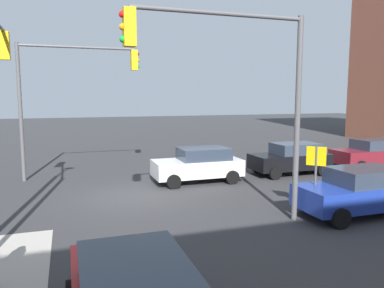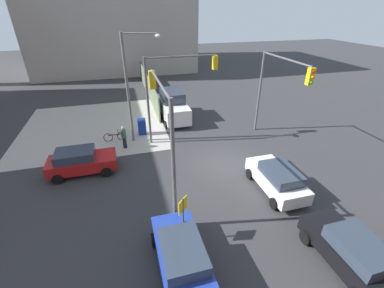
# 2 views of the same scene
# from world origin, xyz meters

# --- Properties ---
(ground_plane) EXTENTS (120.00, 120.00, 0.00)m
(ground_plane) POSITION_xyz_m (0.00, 0.00, 0.00)
(ground_plane) COLOR #333335
(sidewalk_corner) EXTENTS (12.00, 12.00, 0.01)m
(sidewalk_corner) POSITION_xyz_m (9.00, 9.00, 0.01)
(sidewalk_corner) COLOR #ADA89E
(sidewalk_corner) RESTS_ON ground
(construction_fence) EXTENTS (17.36, 0.12, 2.40)m
(construction_fence) POSITION_xyz_m (16.68, 3.20, 1.20)
(construction_fence) COLOR #607056
(construction_fence) RESTS_ON ground
(traffic_signal_nw_corner) EXTENTS (5.66, 0.36, 6.50)m
(traffic_signal_nw_corner) POSITION_xyz_m (-2.34, 4.50, 4.64)
(traffic_signal_nw_corner) COLOR #59595B
(traffic_signal_nw_corner) RESTS_ON ground
(traffic_signal_se_corner) EXTENTS (5.76, 0.36, 6.50)m
(traffic_signal_se_corner) POSITION_xyz_m (2.29, -4.50, 4.65)
(traffic_signal_se_corner) COLOR #59595B
(traffic_signal_se_corner) RESTS_ON ground
(traffic_signal_ne_corner) EXTENTS (0.36, 5.42, 6.50)m
(traffic_signal_ne_corner) POSITION_xyz_m (4.50, 2.44, 4.63)
(traffic_signal_ne_corner) COLOR #59595B
(traffic_signal_ne_corner) RESTS_ON ground
(street_lamp_corner) EXTENTS (1.07, 2.58, 8.00)m
(street_lamp_corner) POSITION_xyz_m (5.09, 5.45, 4.70)
(street_lamp_corner) COLOR slate
(street_lamp_corner) RESTS_ON ground
(warning_sign_two_way) EXTENTS (0.48, 0.48, 2.40)m
(warning_sign_two_way) POSITION_xyz_m (-5.40, 4.34, 1.64)
(warning_sign_two_way) COLOR #4C4C4C
(warning_sign_two_way) RESTS_ON ground
(mailbox_blue) EXTENTS (0.56, 0.64, 1.43)m
(mailbox_blue) POSITION_xyz_m (6.20, 5.00, 0.76)
(mailbox_blue) COLOR navy
(mailbox_blue) RESTS_ON ground
(sedan_white) EXTENTS (4.14, 2.02, 1.62)m
(sedan_white) POSITION_xyz_m (-3.37, -1.66, 0.84)
(sedan_white) COLOR white
(sedan_white) RESTS_ON ground
(sedan_blue) EXTENTS (4.10, 2.02, 1.62)m
(sedan_blue) POSITION_xyz_m (-6.85, 4.77, 0.84)
(sedan_blue) COLOR #1E389E
(sedan_blue) RESTS_ON ground
(hatchback_red) EXTENTS (2.02, 4.12, 1.62)m
(hatchback_red) POSITION_xyz_m (1.61, 9.28, 0.84)
(hatchback_red) COLOR #B21919
(hatchback_red) RESTS_ON ground
(sedan_black) EXTENTS (4.07, 2.02, 1.62)m
(sedan_black) POSITION_xyz_m (-8.52, -1.82, 0.84)
(sedan_black) COLOR black
(sedan_black) RESTS_ON ground
(van_white_delivery) EXTENTS (5.40, 2.32, 2.62)m
(van_white_delivery) POSITION_xyz_m (8.77, 1.80, 1.28)
(van_white_delivery) COLOR white
(van_white_delivery) RESTS_ON ground
(pedestrian_crossing) EXTENTS (0.36, 0.36, 1.76)m
(pedestrian_crossing) POSITION_xyz_m (4.20, 6.50, 0.92)
(pedestrian_crossing) COLOR #2D664C
(pedestrian_crossing) RESTS_ON ground
(bicycle_leaning_on_fence) EXTENTS (0.05, 1.75, 0.97)m
(bicycle_leaning_on_fence) POSITION_xyz_m (5.60, 7.20, 0.35)
(bicycle_leaning_on_fence) COLOR black
(bicycle_leaning_on_fence) RESTS_ON ground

